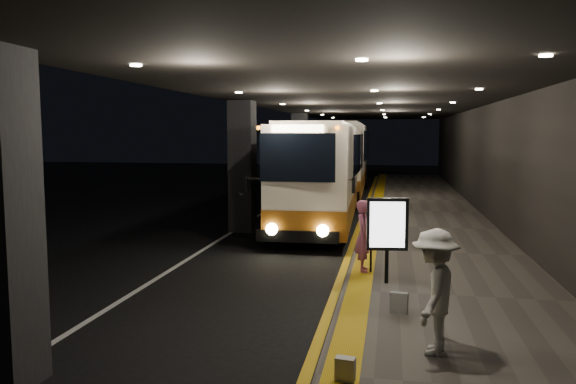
% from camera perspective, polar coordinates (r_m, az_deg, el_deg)
% --- Properties ---
extents(ground, '(90.00, 90.00, 0.00)m').
position_cam_1_polar(ground, '(15.10, -3.03, -6.72)').
color(ground, black).
extents(lane_line_white, '(0.12, 50.00, 0.01)m').
position_cam_1_polar(lane_line_white, '(20.30, -4.69, -3.44)').
color(lane_line_white, silver).
rests_on(lane_line_white, ground).
extents(kerb_stripe_yellow, '(0.18, 50.00, 0.01)m').
position_cam_1_polar(kerb_stripe_yellow, '(19.64, 7.11, -3.78)').
color(kerb_stripe_yellow, gold).
rests_on(kerb_stripe_yellow, ground).
extents(sidewalk, '(4.50, 50.00, 0.15)m').
position_cam_1_polar(sidewalk, '(19.64, 14.13, -3.71)').
color(sidewalk, '#514C44').
rests_on(sidewalk, ground).
extents(tactile_strip, '(0.50, 50.00, 0.01)m').
position_cam_1_polar(tactile_strip, '(19.59, 8.58, -3.38)').
color(tactile_strip, gold).
rests_on(tactile_strip, sidewalk).
extents(terminal_wall, '(0.10, 50.00, 6.00)m').
position_cam_1_polar(terminal_wall, '(19.65, 20.93, 4.66)').
color(terminal_wall, black).
rests_on(terminal_wall, ground).
extents(support_columns, '(0.80, 24.80, 4.40)m').
position_cam_1_polar(support_columns, '(19.02, -4.66, 2.59)').
color(support_columns, black).
rests_on(support_columns, ground).
extents(canopy, '(9.00, 50.00, 0.40)m').
position_cam_1_polar(canopy, '(19.39, 7.73, 9.71)').
color(canopy, black).
rests_on(canopy, support_columns).
extents(coach_main, '(2.70, 11.50, 3.56)m').
position_cam_1_polar(coach_main, '(20.72, 3.51, 1.51)').
color(coach_main, beige).
rests_on(coach_main, ground).
extents(coach_second, '(2.77, 11.98, 3.75)m').
position_cam_1_polar(coach_second, '(30.03, 5.38, 3.06)').
color(coach_second, beige).
rests_on(coach_second, ground).
extents(passenger_boarding, '(0.47, 0.65, 1.65)m').
position_cam_1_polar(passenger_boarding, '(13.03, 7.73, -4.44)').
color(passenger_boarding, '#D1618C').
rests_on(passenger_boarding, sidewalk).
extents(passenger_waiting_white, '(0.81, 1.27, 1.82)m').
position_cam_1_polar(passenger_waiting_white, '(8.45, 14.66, -9.76)').
color(passenger_waiting_white, '#BABAB4').
rests_on(passenger_waiting_white, sidewalk).
extents(bag_polka, '(0.33, 0.19, 0.38)m').
position_cam_1_polar(bag_polka, '(10.29, 11.21, -10.98)').
color(bag_polka, black).
rests_on(bag_polka, sidewalk).
extents(bag_plain, '(0.27, 0.18, 0.32)m').
position_cam_1_polar(bag_plain, '(7.57, 5.84, -17.50)').
color(bag_plain, silver).
rests_on(bag_plain, sidewalk).
extents(info_sign, '(0.87, 0.20, 1.82)m').
position_cam_1_polar(info_sign, '(12.00, 10.06, -3.42)').
color(info_sign, black).
rests_on(info_sign, sidewalk).
extents(stanchion_post, '(0.05, 0.05, 1.10)m').
position_cam_1_polar(stanchion_post, '(12.99, 8.43, -5.72)').
color(stanchion_post, black).
rests_on(stanchion_post, sidewalk).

